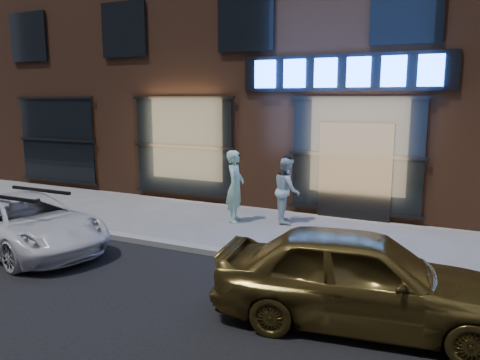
# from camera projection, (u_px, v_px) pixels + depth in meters

# --- Properties ---
(ground) EXTENTS (90.00, 90.00, 0.00)m
(ground) POSITION_uv_depth(u_px,v_px,m) (305.00, 269.00, 8.27)
(ground) COLOR slate
(ground) RESTS_ON ground
(curb) EXTENTS (60.00, 0.25, 0.12)m
(curb) POSITION_uv_depth(u_px,v_px,m) (305.00, 266.00, 8.26)
(curb) COLOR gray
(curb) RESTS_ON ground
(storefront_building) EXTENTS (30.20, 8.28, 10.30)m
(storefront_building) POSITION_uv_depth(u_px,v_px,m) (388.00, 27.00, 14.48)
(storefront_building) COLOR #54301E
(storefront_building) RESTS_ON ground
(man_bowtie) EXTENTS (0.53, 0.71, 1.75)m
(man_bowtie) POSITION_uv_depth(u_px,v_px,m) (235.00, 186.00, 11.35)
(man_bowtie) COLOR #B6F0CD
(man_bowtie) RESTS_ON ground
(man_cap) EXTENTS (0.88, 0.96, 1.59)m
(man_cap) POSITION_uv_depth(u_px,v_px,m) (287.00, 190.00, 11.32)
(man_cap) COLOR white
(man_cap) RESTS_ON ground
(white_suv) EXTENTS (4.22, 2.69, 1.09)m
(white_suv) POSITION_uv_depth(u_px,v_px,m) (26.00, 223.00, 9.29)
(white_suv) COLOR white
(white_suv) RESTS_ON ground
(gold_sedan) EXTENTS (4.04, 2.07, 1.31)m
(gold_sedan) POSITION_uv_depth(u_px,v_px,m) (360.00, 278.00, 6.16)
(gold_sedan) COLOR brown
(gold_sedan) RESTS_ON ground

